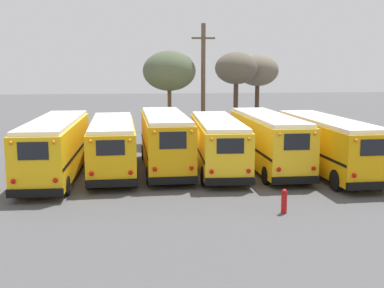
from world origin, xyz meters
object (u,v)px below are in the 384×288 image
school_bus_4 (267,140)px  bare_tree_0 (236,69)px  school_bus_1 (112,144)px  school_bus_0 (56,146)px  school_bus_2 (165,140)px  school_bus_5 (326,143)px  bare_tree_1 (258,71)px  utility_pole (203,83)px  bare_tree_2 (169,71)px  school_bus_3 (217,142)px  fire_hydrant (284,201)px

school_bus_4 → bare_tree_0: size_ratio=1.43×
school_bus_1 → bare_tree_0: bearing=56.1°
school_bus_0 → school_bus_1: size_ratio=1.09×
school_bus_2 → bare_tree_0: bare_tree_0 is taller
school_bus_5 → bare_tree_1: 19.16m
utility_pole → bare_tree_2: utility_pole is taller
school_bus_0 → school_bus_5: 15.12m
bare_tree_2 → school_bus_4: bearing=-62.3°
school_bus_3 → school_bus_4: (3.02, 0.17, 0.09)m
school_bus_3 → utility_pole: size_ratio=1.09×
school_bus_1 → fire_hydrant: size_ratio=9.68×
school_bus_1 → utility_pole: bearing=56.1°
utility_pole → bare_tree_1: utility_pole is taller
utility_pole → school_bus_0: bearing=-132.1°
school_bus_1 → utility_pole: 12.18m
school_bus_0 → utility_pole: bearing=47.9°
school_bus_1 → bare_tree_2: bare_tree_2 is taller
school_bus_0 → school_bus_5: bearing=-2.6°
school_bus_3 → bare_tree_2: 10.93m
school_bus_5 → bare_tree_2: bearing=125.8°
school_bus_1 → school_bus_5: bearing=-7.2°
bare_tree_2 → fire_hydrant: bearing=-79.3°
bare_tree_2 → fire_hydrant: 19.51m
utility_pole → bare_tree_2: size_ratio=1.29×
school_bus_4 → school_bus_2: bearing=178.5°
school_bus_0 → bare_tree_2: bare_tree_2 is taller
utility_pole → bare_tree_0: 6.74m
school_bus_5 → bare_tree_2: (-8.15, 11.30, 3.93)m
school_bus_4 → bare_tree_0: (1.23, 15.30, 4.04)m
school_bus_2 → school_bus_3: size_ratio=0.95×
school_bus_0 → school_bus_1: 3.14m
school_bus_1 → school_bus_4: school_bus_4 is taller
utility_pole → bare_tree_1: (6.18, 7.45, 0.83)m
school_bus_5 → bare_tree_0: size_ratio=1.48×
school_bus_0 → school_bus_2: school_bus_2 is taller
bare_tree_0 → bare_tree_2: 8.42m
school_bus_4 → utility_pole: bearing=104.3°
school_bus_2 → school_bus_1: bearing=-177.1°
school_bus_4 → school_bus_5: school_bus_4 is taller
school_bus_0 → fire_hydrant: school_bus_0 is taller
bare_tree_2 → fire_hydrant: (3.48, -18.50, -5.11)m
school_bus_4 → utility_pole: (-2.50, 9.79, 3.00)m
school_bus_1 → school_bus_2: bearing=2.9°
school_bus_0 → school_bus_5: size_ratio=1.01×
school_bus_2 → bare_tree_2: bare_tree_2 is taller
school_bus_4 → bare_tree_1: size_ratio=1.47×
school_bus_5 → bare_tree_0: bearing=96.1°
school_bus_5 → bare_tree_0: 17.39m
school_bus_1 → bare_tree_0: size_ratio=1.38×
school_bus_4 → utility_pole: utility_pole is taller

